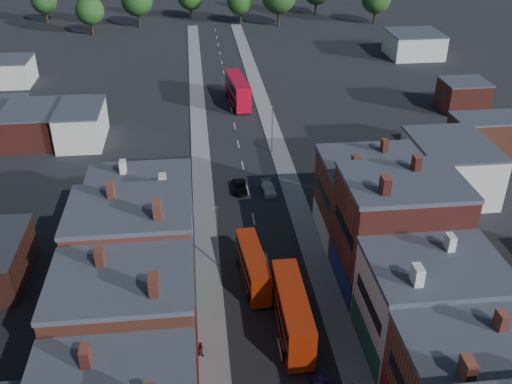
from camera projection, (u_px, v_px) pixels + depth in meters
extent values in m
cube|color=gray|center=(203.00, 185.00, 84.19)|extent=(3.00, 200.00, 0.12)
cube|color=gray|center=(289.00, 181.00, 85.45)|extent=(3.00, 200.00, 0.12)
cylinder|color=slate|center=(218.00, 238.00, 65.08)|extent=(0.16, 0.16, 8.00)
cube|color=slate|center=(216.00, 208.00, 63.11)|extent=(0.25, 0.70, 0.25)
cylinder|color=slate|center=(272.00, 131.00, 92.04)|extent=(0.16, 0.16, 8.00)
cube|color=slate|center=(272.00, 107.00, 90.07)|extent=(0.25, 0.70, 0.25)
cube|color=#AF2A0A|center=(253.00, 266.00, 63.37)|extent=(3.06, 9.91, 3.90)
cube|color=black|center=(253.00, 272.00, 63.74)|extent=(3.06, 9.14, 0.80)
cube|color=black|center=(253.00, 259.00, 62.91)|extent=(3.06, 9.14, 0.80)
cylinder|color=black|center=(249.00, 298.00, 61.41)|extent=(0.34, 0.91, 0.89)
cylinder|color=black|center=(269.00, 295.00, 61.79)|extent=(0.34, 0.91, 0.89)
cylinder|color=black|center=(239.00, 264.00, 66.74)|extent=(0.34, 0.91, 0.89)
cylinder|color=black|center=(257.00, 262.00, 67.12)|extent=(0.34, 0.91, 0.89)
cube|color=red|center=(292.00, 312.00, 56.19)|extent=(2.60, 11.45, 4.58)
cube|color=black|center=(292.00, 319.00, 56.62)|extent=(2.66, 10.53, 0.94)
cube|color=black|center=(293.00, 304.00, 55.65)|extent=(2.66, 10.53, 0.94)
cylinder|color=black|center=(284.00, 356.00, 53.94)|extent=(0.31, 1.04, 1.04)
cylinder|color=black|center=(311.00, 354.00, 54.20)|extent=(0.31, 1.04, 1.04)
cylinder|color=black|center=(274.00, 305.00, 60.28)|extent=(0.31, 1.04, 1.04)
cylinder|color=black|center=(298.00, 303.00, 60.53)|extent=(0.31, 1.04, 1.04)
cube|color=#AA071B|center=(238.00, 90.00, 112.08)|extent=(4.24, 12.86, 5.05)
cube|color=black|center=(238.00, 95.00, 112.56)|extent=(4.19, 11.86, 1.03)
cube|color=black|center=(238.00, 84.00, 111.49)|extent=(4.19, 11.86, 1.03)
cylinder|color=black|center=(235.00, 109.00, 109.53)|extent=(0.47, 1.18, 1.15)
cylinder|color=black|center=(249.00, 108.00, 110.08)|extent=(0.47, 1.18, 1.15)
cylinder|color=black|center=(227.00, 95.00, 116.39)|extent=(0.47, 1.18, 1.15)
cylinder|color=black|center=(241.00, 94.00, 116.94)|extent=(0.47, 1.18, 1.15)
imported|color=black|center=(239.00, 187.00, 82.56)|extent=(2.14, 4.58, 1.27)
imported|color=silver|center=(269.00, 189.00, 82.19)|extent=(1.98, 4.33, 1.23)
imported|color=#3E1D18|center=(200.00, 349.00, 54.26)|extent=(0.87, 0.70, 1.57)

